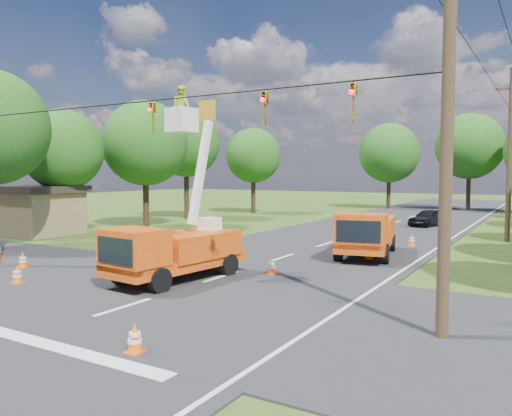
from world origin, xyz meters
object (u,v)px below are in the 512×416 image
Objects in this scene: pole_right_near at (447,124)px; tree_left_e at (186,144)px; traffic_cone_4 at (17,274)px; tree_left_f at (253,156)px; traffic_cone_7 at (412,240)px; tree_far_a at (389,153)px; traffic_cone_1 at (135,338)px; traffic_cone_3 at (369,252)px; bucket_truck at (174,240)px; tree_left_c at (62,150)px; shed at (36,209)px; traffic_cone_2 at (271,266)px; pole_right_mid at (510,153)px; traffic_cone_5 at (23,260)px; second_truck at (366,233)px; tree_left_d at (145,143)px; tree_far_b at (470,146)px; ground_worker at (158,257)px; distant_car at (428,218)px.

tree_left_e is (-25.30, 22.00, 1.38)m from pole_right_near.
tree_left_f is at bearing 106.14° from traffic_cone_4.
traffic_cone_7 is 30.04m from tree_far_a.
traffic_cone_1 is 19.57m from traffic_cone_7.
traffic_cone_4 is (-9.25, -11.25, 0.00)m from traffic_cone_3.
bucket_truck is 0.89× the size of tree_left_c.
shed is 4.22m from tree_left_c.
pole_right_mid is (7.14, 15.54, 4.75)m from traffic_cone_2.
traffic_cone_5 is at bearing 156.33° from traffic_cone_1.
second_truck is at bearing 53.40° from traffic_cone_4.
traffic_cone_1 is 9.06m from traffic_cone_4.
traffic_cone_4 is at bearing -37.81° from shed.
tree_far_a is at bearing 120.41° from pole_right_mid.
tree_left_c is at bearing -108.69° from tree_far_a.
traffic_cone_1 is at bearing -80.54° from tree_far_a.
tree_left_f is (-16.16, 25.54, 5.33)m from traffic_cone_2.
tree_left_d reaches higher than traffic_cone_3.
tree_left_d is at bearing 164.01° from traffic_cone_3.
ground_worker is at bearing -95.90° from tree_far_b.
bucket_truck is 7.50m from traffic_cone_1.
traffic_cone_1 and traffic_cone_3 have the same top height.
pole_right_near is (5.68, -26.03, 4.46)m from distant_car.
traffic_cone_2 is 9.66m from pole_right_near.
traffic_cone_5 is (-11.08, 4.86, 0.00)m from traffic_cone_1.
traffic_cone_5 is 26.20m from pole_right_mid.
traffic_cone_7 is at bearing -38.23° from tree_left_f.
tree_left_c is at bearing 145.17° from traffic_cone_1.
traffic_cone_7 is (1.02, 4.65, -0.78)m from second_truck.
distant_car reaches higher than traffic_cone_4.
traffic_cone_4 is 15.67m from shed.
traffic_cone_1 is 25.58m from pole_right_mid.
pole_right_mid is at bearing 68.52° from bucket_truck.
distant_car is at bearing 31.75° from tree_left_d.
traffic_cone_3 is at bearing 4.43° from shed.
traffic_cone_2 is 0.09× the size of tree_left_c.
bucket_truck is 5.68m from traffic_cone_4.
second_truck is at bearing -102.30° from traffic_cone_7.
traffic_cone_5 is at bearing -65.01° from tree_left_d.
traffic_cone_5 is at bearing -104.05° from tree_far_b.
tree_far_a is (-13.50, 23.00, 1.08)m from pole_right_mid.
tree_far_b is (4.52, 43.81, 5.88)m from ground_worker.
tree_far_b is (0.09, 49.51, 6.45)m from traffic_cone_1.
tree_far_b reaches higher than ground_worker.
traffic_cone_3 is (2.23, 5.21, 0.00)m from traffic_cone_2.
pole_right_near reaches higher than traffic_cone_4.
traffic_cone_2 and traffic_cone_3 have the same top height.
traffic_cone_1 is (-0.29, -14.87, -0.78)m from second_truck.
distant_car is (4.34, 24.83, -0.28)m from ground_worker.
distant_car is at bearing 40.89° from shed.
tree_left_c is at bearing -94.63° from tree_left_f.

